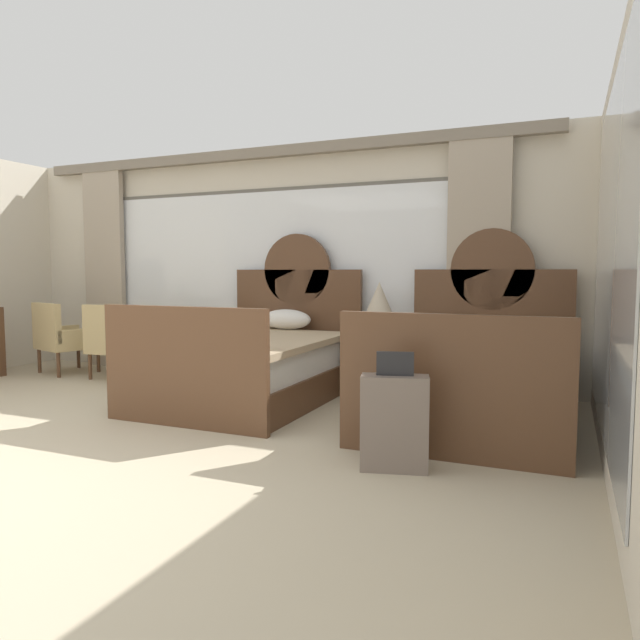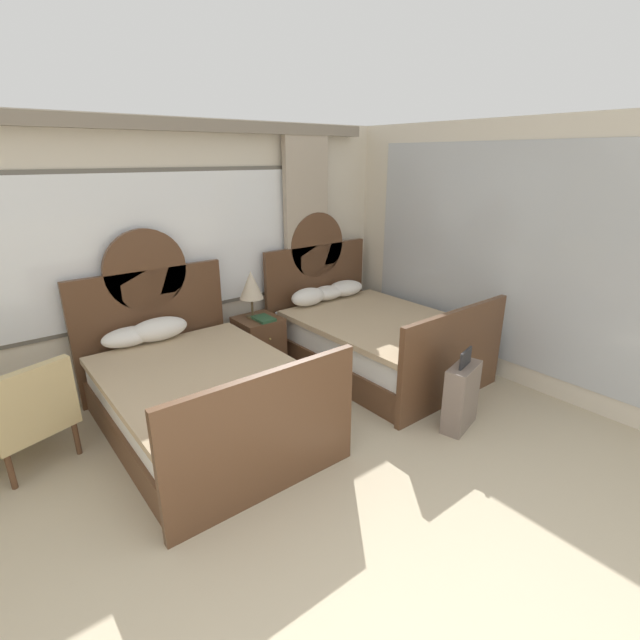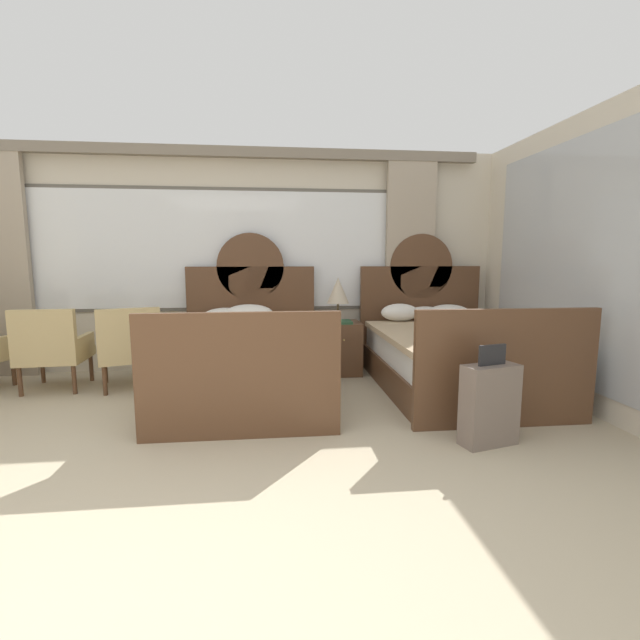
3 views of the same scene
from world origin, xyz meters
name	(u,v)px [view 2 (image 2 of 3)]	position (x,y,z in m)	size (l,w,h in m)	color
wall_back_window	(94,260)	(0.00, 4.08, 1.41)	(6.99, 0.22, 2.70)	beige
wall_right_mirror	(523,258)	(3.52, 1.77, 1.35)	(0.08, 4.68, 2.70)	beige
bed_near_window	(198,393)	(0.42, 2.93, 0.36)	(1.55, 2.21, 1.69)	brown
bed_near_mirror	(371,336)	(2.56, 2.94, 0.36)	(1.55, 2.21, 1.69)	brown
nightstand_between_beds	(259,344)	(1.49, 3.66, 0.31)	(0.46, 0.49, 0.63)	brown
table_lamp_on_nightstand	(251,285)	(1.46, 3.73, 0.99)	(0.27, 0.27, 0.53)	brown
book_on_nightstand	(264,319)	(1.51, 3.57, 0.64)	(0.18, 0.26, 0.03)	#285133
armchair_by_window_left	(26,413)	(-0.84, 3.29, 0.46)	(0.77, 0.77, 0.88)	tan
suitcase_on_floor	(461,396)	(2.26, 1.49, 0.31)	(0.46, 0.28, 0.76)	#75665B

